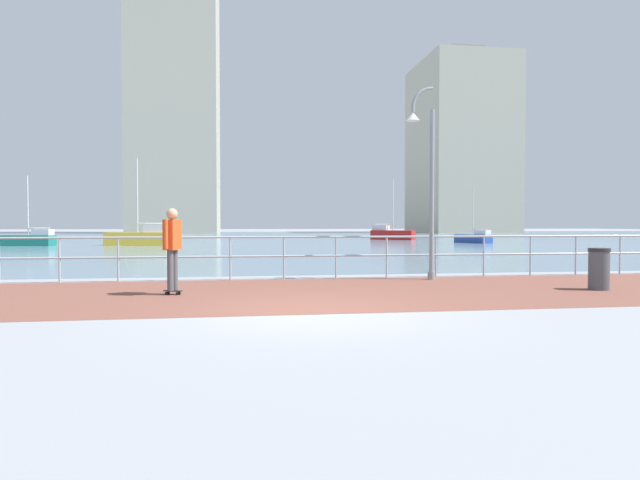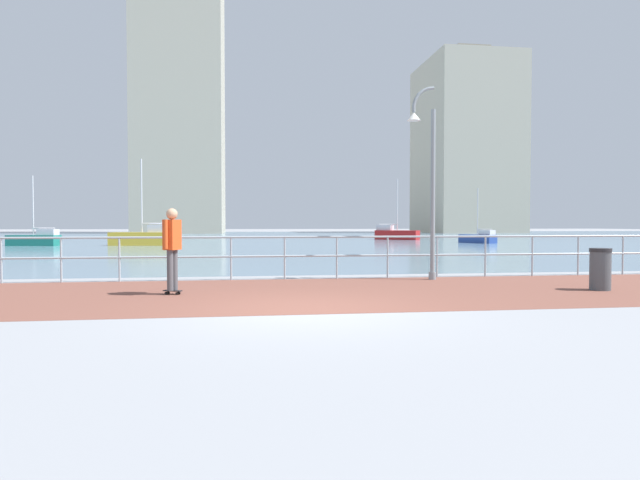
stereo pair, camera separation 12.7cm
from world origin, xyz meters
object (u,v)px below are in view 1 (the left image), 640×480
at_px(sailboat_white, 30,239).
at_px(sailboat_navy, 140,237).
at_px(trash_bin, 599,269).
at_px(sailboat_blue, 391,234).
at_px(skateboarder, 172,243).
at_px(sailboat_ivory, 474,238).
at_px(lamppost, 426,173).

xyz_separation_m(sailboat_white, sailboat_navy, (7.14, -0.38, 0.11)).
relative_size(trash_bin, sailboat_blue, 0.16).
height_order(trash_bin, sailboat_navy, sailboat_navy).
xyz_separation_m(trash_bin, sailboat_white, (-21.72, 27.69, -0.02)).
height_order(skateboarder, sailboat_ivory, sailboat_ivory).
height_order(lamppost, sailboat_blue, sailboat_blue).
distance_m(sailboat_blue, sailboat_white, 29.98).
distance_m(trash_bin, sailboat_white, 35.19).
height_order(skateboarder, sailboat_blue, sailboat_blue).
distance_m(lamppost, trash_bin, 4.70).
height_order(sailboat_blue, sailboat_white, sailboat_blue).
height_order(trash_bin, sailboat_ivory, sailboat_ivory).
bearing_deg(sailboat_white, sailboat_navy, -3.04).
bearing_deg(trash_bin, skateboarder, 176.69).
height_order(skateboarder, sailboat_white, sailboat_white).
bearing_deg(sailboat_ivory, trash_bin, -109.35).
height_order(sailboat_ivory, sailboat_navy, sailboat_navy).
distance_m(lamppost, sailboat_blue, 36.99).
distance_m(trash_bin, sailboat_ivory, 30.30).
bearing_deg(trash_bin, sailboat_navy, 118.10).
distance_m(sailboat_ivory, sailboat_navy, 24.66).
relative_size(lamppost, sailboat_blue, 0.89).
distance_m(sailboat_ivory, sailboat_white, 31.77).
bearing_deg(sailboat_white, skateboarder, -65.40).
xyz_separation_m(lamppost, trash_bin, (3.06, -2.70, -2.33)).
bearing_deg(trash_bin, sailboat_ivory, 70.65).
bearing_deg(sailboat_blue, sailboat_navy, -151.95).
bearing_deg(sailboat_white, trash_bin, -51.90).
bearing_deg(lamppost, sailboat_ivory, 63.15).
relative_size(sailboat_blue, sailboat_white, 1.21).
bearing_deg(skateboarder, trash_bin, -3.31).
bearing_deg(sailboat_blue, skateboarder, -112.32).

